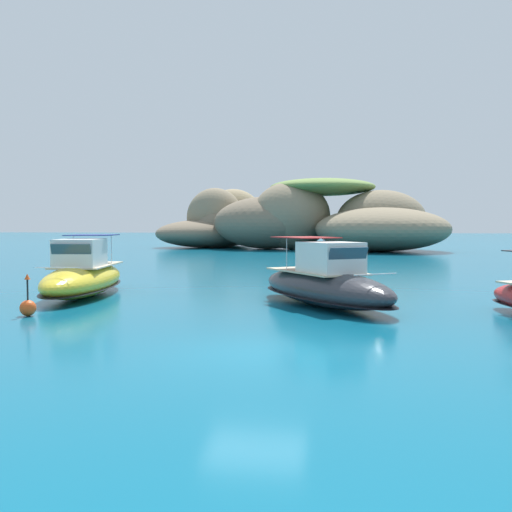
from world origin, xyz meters
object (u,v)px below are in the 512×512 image
at_px(islet_large, 330,220).
at_px(motorboat_yellow, 83,277).
at_px(motorboat_charcoal, 325,284).
at_px(channel_buoy, 28,306).
at_px(islet_small, 219,225).

bearing_deg(islet_large, motorboat_yellow, -101.15).
distance_m(islet_large, motorboat_charcoal, 51.53).
xyz_separation_m(motorboat_yellow, motorboat_charcoal, (10.72, -1.63, -0.01)).
bearing_deg(motorboat_charcoal, channel_buoy, -158.39).
bearing_deg(motorboat_yellow, motorboat_charcoal, -8.62).
height_order(islet_large, islet_small, islet_large).
xyz_separation_m(islet_small, motorboat_charcoal, (16.55, -58.35, -2.28)).
xyz_separation_m(motorboat_charcoal, channel_buoy, (-10.16, -4.02, -0.51)).
bearing_deg(islet_small, islet_large, -23.81).
distance_m(islet_large, motorboat_yellow, 50.86).
relative_size(motorboat_charcoal, channel_buoy, 5.76).
bearing_deg(motorboat_charcoal, motorboat_yellow, 171.38).
bearing_deg(islet_small, channel_buoy, -84.15).
height_order(motorboat_yellow, channel_buoy, motorboat_yellow).
bearing_deg(motorboat_yellow, channel_buoy, -84.32).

